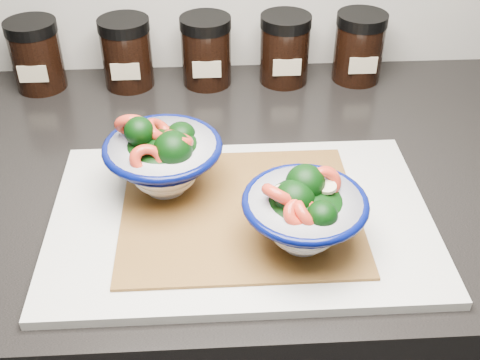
{
  "coord_description": "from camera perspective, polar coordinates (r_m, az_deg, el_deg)",
  "views": [
    {
      "loc": [
        0.06,
        0.79,
        1.37
      ],
      "look_at": [
        0.1,
        1.34,
        0.96
      ],
      "focal_mm": 45.0,
      "sensor_mm": 36.0,
      "label": 1
    }
  ],
  "objects": [
    {
      "name": "countertop",
      "position": [
        0.83,
        -7.08,
        0.1
      ],
      "size": [
        3.5,
        0.6,
        0.04
      ],
      "primitive_type": "cube",
      "color": "black",
      "rests_on": "cabinet"
    },
    {
      "name": "cutting_board",
      "position": [
        0.72,
        0.08,
        -3.67
      ],
      "size": [
        0.45,
        0.3,
        0.01
      ],
      "primitive_type": "cube",
      "color": "beige",
      "rests_on": "countertop"
    },
    {
      "name": "bamboo_mat",
      "position": [
        0.72,
        0.0,
        -2.94
      ],
      "size": [
        0.28,
        0.24,
        0.0
      ],
      "primitive_type": "cube",
      "color": "olive",
      "rests_on": "cutting_board"
    },
    {
      "name": "bowl_left",
      "position": [
        0.73,
        -7.27,
        2.09
      ],
      "size": [
        0.14,
        0.14,
        0.11
      ],
      "rotation": [
        0.0,
        0.0,
        0.38
      ],
      "color": "white",
      "rests_on": "bamboo_mat"
    },
    {
      "name": "bowl_right",
      "position": [
        0.65,
        6.11,
        -3.1
      ],
      "size": [
        0.14,
        0.14,
        0.1
      ],
      "rotation": [
        0.0,
        0.0,
        -0.17
      ],
      "color": "white",
      "rests_on": "bamboo_mat"
    },
    {
      "name": "spice_jar_a",
      "position": [
        1.03,
        -18.76,
        11.17
      ],
      "size": [
        0.08,
        0.08,
        0.11
      ],
      "color": "black",
      "rests_on": "countertop"
    },
    {
      "name": "spice_jar_b",
      "position": [
        1.0,
        -10.69,
        11.78
      ],
      "size": [
        0.08,
        0.08,
        0.11
      ],
      "color": "black",
      "rests_on": "countertop"
    },
    {
      "name": "spice_jar_c",
      "position": [
        0.99,
        -3.22,
        12.14
      ],
      "size": [
        0.08,
        0.08,
        0.11
      ],
      "color": "black",
      "rests_on": "countertop"
    },
    {
      "name": "spice_jar_d",
      "position": [
        1.0,
        4.25,
        12.3
      ],
      "size": [
        0.08,
        0.08,
        0.11
      ],
      "color": "black",
      "rests_on": "countertop"
    },
    {
      "name": "spice_jar_e",
      "position": [
        1.02,
        11.21,
        12.26
      ],
      "size": [
        0.08,
        0.08,
        0.11
      ],
      "color": "black",
      "rests_on": "countertop"
    }
  ]
}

